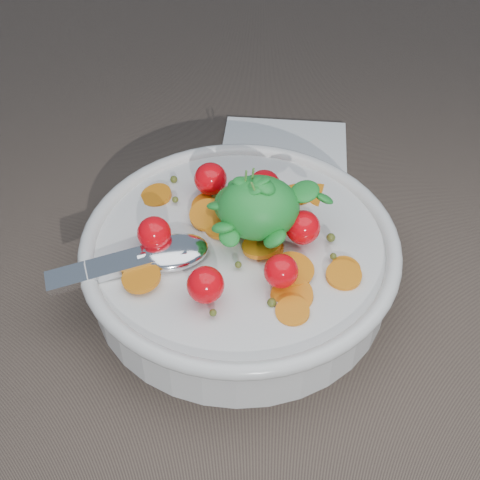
{
  "coord_description": "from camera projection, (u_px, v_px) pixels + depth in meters",
  "views": [
    {
      "loc": [
        -0.01,
        -0.46,
        0.5
      ],
      "look_at": [
        -0.02,
        -0.01,
        0.06
      ],
      "focal_mm": 50.0,
      "sensor_mm": 36.0,
      "label": 1
    }
  ],
  "objects": [
    {
      "name": "napkin",
      "position": [
        284.0,
        153.0,
        0.82
      ],
      "size": [
        0.16,
        0.14,
        0.01
      ],
      "primitive_type": "cube",
      "rotation": [
        0.0,
        0.0,
        -0.07
      ],
      "color": "white",
      "rests_on": "ground"
    },
    {
      "name": "ground",
      "position": [
        264.0,
        272.0,
        0.68
      ],
      "size": [
        6.0,
        6.0,
        0.0
      ],
      "primitive_type": "plane",
      "color": "brown",
      "rests_on": "ground"
    },
    {
      "name": "bowl",
      "position": [
        240.0,
        257.0,
        0.65
      ],
      "size": [
        0.33,
        0.3,
        0.13
      ],
      "color": "silver",
      "rests_on": "ground"
    }
  ]
}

